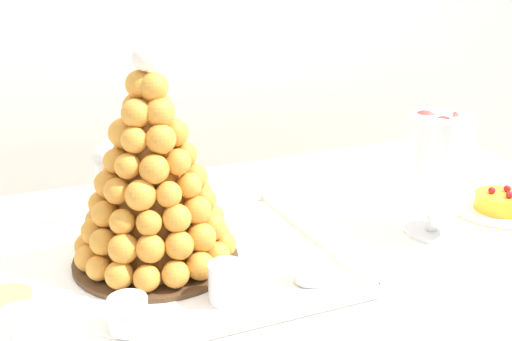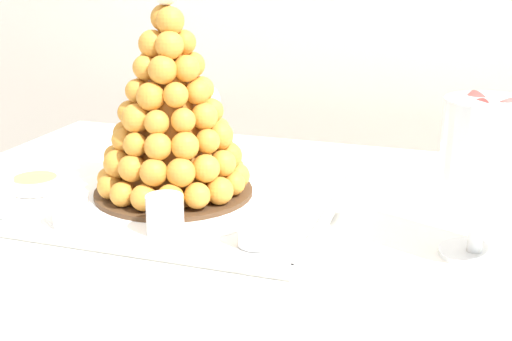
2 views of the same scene
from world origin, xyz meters
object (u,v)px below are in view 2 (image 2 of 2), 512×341
croquembouche (171,114)px  dessert_cup_mid_left (71,212)px  dessert_cup_mid_right (255,231)px  creme_brulee_ramekin (35,183)px  serving_tray (162,200)px  dessert_cup_centre (165,216)px  macaron_goblet (484,163)px  wine_glass (202,104)px

croquembouche → dessert_cup_mid_left: size_ratio=6.52×
dessert_cup_mid_right → creme_brulee_ramekin: 0.44m
creme_brulee_ramekin → serving_tray: bearing=8.2°
dessert_cup_mid_left → creme_brulee_ramekin: size_ratio=0.65×
dessert_cup_mid_left → dessert_cup_centre: dessert_cup_centre is taller
creme_brulee_ramekin → macaron_goblet: bearing=-1.4°
dessert_cup_centre → creme_brulee_ramekin: 0.31m
dessert_cup_mid_right → wine_glass: bearing=123.0°
croquembouche → dessert_cup_centre: 0.20m
dessert_cup_centre → macaron_goblet: bearing=10.9°
creme_brulee_ramekin → croquembouche: bearing=14.2°
macaron_goblet → wine_glass: 0.57m
serving_tray → croquembouche: bearing=70.0°
serving_tray → croquembouche: croquembouche is taller
dessert_cup_mid_left → dessert_cup_mid_right: bearing=3.6°
dessert_cup_centre → creme_brulee_ramekin: dessert_cup_centre is taller
dessert_cup_mid_right → macaron_goblet: 0.32m
croquembouche → macaron_goblet: croquembouche is taller
dessert_cup_centre → macaron_goblet: (0.43, 0.08, 0.10)m
dessert_cup_mid_right → creme_brulee_ramekin: bearing=167.2°
dessert_cup_mid_left → dessert_cup_centre: 0.15m
croquembouche → creme_brulee_ramekin: size_ratio=4.20×
dessert_cup_centre → macaron_goblet: macaron_goblet is taller
croquembouche → dessert_cup_mid_left: croquembouche is taller
creme_brulee_ramekin → dessert_cup_mid_right: bearing=-12.8°
serving_tray → creme_brulee_ramekin: creme_brulee_ramekin is taller
croquembouche → dessert_cup_mid_right: size_ratio=7.25×
dessert_cup_centre → dessert_cup_mid_right: size_ratio=1.20×
croquembouche → dessert_cup_centre: size_ratio=6.06×
serving_tray → dessert_cup_mid_right: dessert_cup_mid_right is taller
dessert_cup_centre → wine_glass: size_ratio=0.35×
dessert_cup_mid_left → wine_glass: (0.06, 0.36, 0.09)m
serving_tray → creme_brulee_ramekin: 0.23m
dessert_cup_centre → croquembouche: bearing=110.9°
croquembouche → creme_brulee_ramekin: 0.27m
dessert_cup_mid_right → wine_glass: size_ratio=0.29×
croquembouche → dessert_cup_mid_left: (-0.09, -0.17, -0.12)m
macaron_goblet → dessert_cup_mid_right: bearing=-164.7°
dessert_cup_mid_left → creme_brulee_ramekin: bearing=141.8°
croquembouche → dessert_cup_mid_left: bearing=-116.5°
serving_tray → macaron_goblet: bearing=-5.8°
croquembouche → macaron_goblet: bearing=-8.9°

